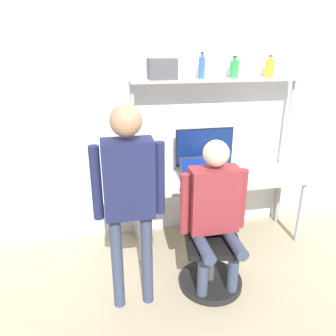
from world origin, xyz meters
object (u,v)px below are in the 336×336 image
at_px(bottle_blue, 202,67).
at_px(monitor, 204,149).
at_px(person_seated, 215,206).
at_px(office_chair, 211,255).
at_px(bottle_green, 234,69).
at_px(cell_phone, 222,181).
at_px(laptop, 197,175).
at_px(person_standing, 129,187).
at_px(storage_box, 162,69).
at_px(bottle_amber, 269,68).

bearing_deg(bottle_blue, monitor, -13.39).
height_order(monitor, person_seated, person_seated).
xyz_separation_m(office_chair, bottle_blue, (0.13, 0.87, 1.54)).
bearing_deg(monitor, bottle_green, 2.70).
bearing_deg(bottle_blue, bottle_green, 0.00).
height_order(cell_phone, person_seated, person_seated).
height_order(monitor, laptop, monitor).
bearing_deg(person_standing, office_chair, 9.74).
distance_m(laptop, storage_box, 1.09).
distance_m(monitor, bottle_blue, 0.83).
xyz_separation_m(monitor, bottle_green, (0.28, 0.01, 0.81)).
bearing_deg(bottle_green, person_standing, -139.71).
xyz_separation_m(laptop, bottle_green, (0.42, 0.23, 1.01)).
bearing_deg(person_standing, bottle_amber, 32.61).
distance_m(laptop, office_chair, 0.82).
distance_m(person_seated, bottle_amber, 1.61).
distance_m(bottle_blue, bottle_amber, 0.72).
relative_size(office_chair, bottle_blue, 3.66).
relative_size(bottle_blue, storage_box, 0.95).
bearing_deg(bottle_amber, bottle_green, -180.00).
height_order(office_chair, person_seated, person_seated).
relative_size(cell_phone, person_seated, 0.11).
relative_size(person_standing, storage_box, 6.28).
distance_m(person_standing, storage_box, 1.32).
bearing_deg(monitor, office_chair, -102.00).
bearing_deg(person_standing, laptop, 45.61).
height_order(bottle_amber, storage_box, bottle_amber).
bearing_deg(storage_box, bottle_blue, 0.00).
bearing_deg(laptop, cell_phone, -16.22).
bearing_deg(monitor, cell_phone, -69.68).
bearing_deg(office_chair, bottle_amber, 45.89).
xyz_separation_m(monitor, storage_box, (-0.45, 0.01, 0.82)).
relative_size(cell_phone, bottle_green, 0.71).
xyz_separation_m(laptop, person_standing, (-0.75, -0.77, 0.26)).
relative_size(office_chair, bottle_amber, 4.27).
distance_m(bottle_blue, bottle_green, 0.34).
relative_size(bottle_green, storage_box, 0.80).
bearing_deg(bottle_amber, person_standing, -147.39).
relative_size(person_seated, bottle_blue, 5.35).
height_order(bottle_blue, bottle_green, bottle_blue).
bearing_deg(person_seated, storage_box, 105.83).
bearing_deg(person_seated, bottle_amber, 47.16).
height_order(laptop, storage_box, storage_box).
bearing_deg(storage_box, person_standing, -113.89).
height_order(cell_phone, bottle_blue, bottle_blue).
bearing_deg(bottle_green, storage_box, 180.00).
bearing_deg(storage_box, monitor, -1.69).
distance_m(office_chair, person_standing, 1.06).
distance_m(person_seated, storage_box, 1.40).
distance_m(office_chair, bottle_amber, 1.95).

